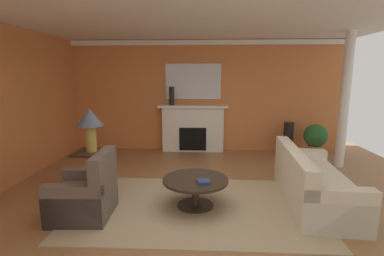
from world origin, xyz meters
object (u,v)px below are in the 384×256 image
Objects in this scene: table_lamp at (90,121)px; sofa at (312,184)px; mantel_mirror at (193,81)px; side_table at (93,168)px; fireplace at (193,130)px; armchair_near_window at (85,196)px; vase_mantel_left at (172,96)px; vase_tall_corner at (288,139)px; potted_plant at (315,138)px; coffee_table at (195,186)px.

sofa is at bearing -5.06° from table_lamp.
mantel_mirror is 3.33m from table_lamp.
side_table is 0.93× the size of table_lamp.
fireplace is 3.18m from side_table.
armchair_near_window is 3.90m from vase_mantel_left.
armchair_near_window reaches higher than sofa.
side_table is (-3.66, 0.32, 0.10)m from sofa.
mantel_mirror is 4.06m from sofa.
armchair_near_window is at bearing -74.56° from side_table.
vase_tall_corner is (2.41, -0.30, -0.16)m from fireplace.
sofa is 4.12m from vase_mantel_left.
fireplace is 2.43m from vase_tall_corner.
sofa is at bearing -110.78° from potted_plant.
mantel_mirror reaches higher than table_lamp.
mantel_mirror is 3.74m from coffee_table.
vase_tall_corner is at bearing 163.69° from potted_plant.
side_table is at bearing 162.47° from coffee_table.
coffee_table is (1.55, 0.39, 0.03)m from armchair_near_window.
mantel_mirror is at bearing 90.00° from fireplace.
coffee_table is 2.11m from table_lamp.
coffee_table is 1.43× the size of side_table.
armchair_near_window is 1.27× the size of table_lamp.
fireplace is 3.05m from potted_plant.
table_lamp is (-3.66, 0.32, 0.93)m from sofa.
fireplace is 2.40× the size of table_lamp.
sofa is at bearing -5.06° from side_table.
table_lamp is 1.58× the size of vase_mantel_left.
fireplace is 3.79× the size of vase_mantel_left.
potted_plant is (2.81, 2.82, 0.16)m from coffee_table.
fireplace is at bearing 93.39° from coffee_table.
vase_mantel_left is (-2.96, 0.25, 1.04)m from vase_tall_corner.
fireplace is at bearing 171.02° from potted_plant.
table_lamp is (0.00, -0.00, 0.82)m from side_table.
mantel_mirror reaches higher than fireplace.
side_table reaches higher than coffee_table.
potted_plant is (4.63, 2.25, 0.09)m from side_table.
potted_plant is (3.01, -0.60, -1.34)m from mantel_mirror.
mantel_mirror reaches higher than potted_plant.
mantel_mirror is 3.35m from potted_plant.
vase_mantel_left is at bearing 175.17° from vase_tall_corner.
mantel_mirror is at bearing 168.79° from potted_plant.
armchair_near_window is 5.42m from potted_plant.
coffee_table is at bearing 14.05° from armchair_near_window.
armchair_near_window is 2.00× the size of vase_mantel_left.
side_table is at bearing -154.12° from potted_plant.
potted_plant is at bearing 25.88° from side_table.
armchair_near_window is at bearing -109.65° from mantel_mirror.
mantel_mirror reaches higher than side_table.
armchair_near_window reaches higher than potted_plant.
mantel_mirror is 0.67× the size of sofa.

